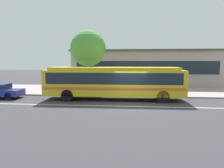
# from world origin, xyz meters

# --- Properties ---
(ground_plane) EXTENTS (120.00, 120.00, 0.00)m
(ground_plane) POSITION_xyz_m (0.00, 0.00, 0.00)
(ground_plane) COLOR #3A373D
(sidewalk_slab) EXTENTS (60.00, 8.00, 0.12)m
(sidewalk_slab) POSITION_xyz_m (0.00, 7.11, 0.06)
(sidewalk_slab) COLOR #A3938D
(sidewalk_slab) RESTS_ON ground_plane
(lane_stripe_center) EXTENTS (56.00, 0.16, 0.01)m
(lane_stripe_center) POSITION_xyz_m (0.00, -0.80, 0.00)
(lane_stripe_center) COLOR silver
(lane_stripe_center) RESTS_ON ground_plane
(transit_bus) EXTENTS (11.73, 2.71, 2.79)m
(transit_bus) POSITION_xyz_m (-1.44, 1.76, 1.62)
(transit_bus) COLOR gold
(transit_bus) RESTS_ON ground_plane
(pedestrian_waiting_near_sign) EXTENTS (0.47, 0.47, 1.69)m
(pedestrian_waiting_near_sign) POSITION_xyz_m (3.07, 4.48, 1.11)
(pedestrian_waiting_near_sign) COLOR #39263E
(pedestrian_waiting_near_sign) RESTS_ON sidewalk_slab
(pedestrian_walking_along_curb) EXTENTS (0.44, 0.44, 1.62)m
(pedestrian_walking_along_curb) POSITION_xyz_m (-0.89, 4.66, 1.07)
(pedestrian_walking_along_curb) COLOR #2B3549
(pedestrian_walking_along_curb) RESTS_ON sidewalk_slab
(bus_stop_sign) EXTENTS (0.16, 0.43, 2.46)m
(bus_stop_sign) POSITION_xyz_m (3.49, 3.56, 1.70)
(bus_stop_sign) COLOR gray
(bus_stop_sign) RESTS_ON sidewalk_slab
(street_tree_near_stop) EXTENTS (3.65, 3.65, 6.31)m
(street_tree_near_stop) POSITION_xyz_m (-4.43, 5.43, 4.57)
(street_tree_near_stop) COLOR brown
(street_tree_near_stop) RESTS_ON sidewalk_slab
(station_building) EXTENTS (19.64, 9.25, 4.80)m
(station_building) POSITION_xyz_m (1.81, 14.86, 2.41)
(station_building) COLOR #A4948F
(station_building) RESTS_ON ground_plane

